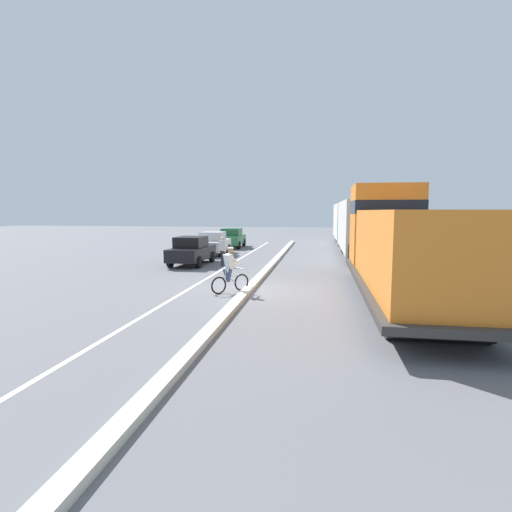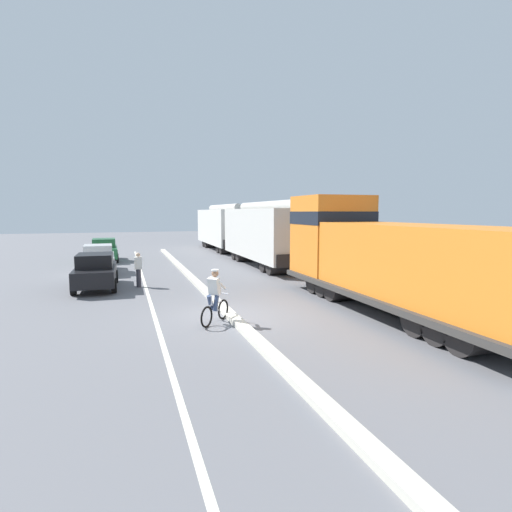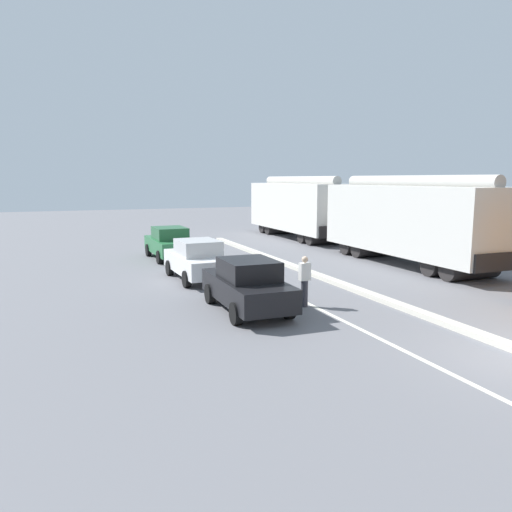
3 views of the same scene
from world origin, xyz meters
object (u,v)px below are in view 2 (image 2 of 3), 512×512
hopper_car_middle (223,227)px  parked_car_white (99,259)px  pedestrian_by_cars (138,269)px  parked_car_green (104,250)px  locomotive (380,259)px  cyclist (215,298)px  parked_car_black (96,271)px  hopper_car_lead (266,234)px

hopper_car_middle → parked_car_white: bearing=-132.0°
pedestrian_by_cars → parked_car_green: bearing=100.0°
parked_car_white → locomotive: bearing=-50.6°
cyclist → locomotive: bearing=1.2°
parked_car_black → pedestrian_by_cars: bearing=-5.7°
hopper_car_middle → parked_car_white: size_ratio=2.49×
parked_car_white → parked_car_green: 5.61m
parked_car_white → parked_car_green: size_ratio=1.00×
locomotive → pedestrian_by_cars: locomotive is taller
locomotive → parked_car_white: bearing=129.4°
pedestrian_by_cars → hopper_car_middle: bearing=64.0°
hopper_car_lead → parked_car_green: bearing=149.8°
parked_car_black → cyclist: 8.32m
locomotive → parked_car_green: bearing=119.3°
hopper_car_middle → parked_car_white: 15.29m
locomotive → parked_car_green: 20.72m
hopper_car_lead → parked_car_black: 11.26m
parked_car_black → pedestrian_by_cars: 1.88m
locomotive → parked_car_white: 16.12m
hopper_car_middle → cyclist: 24.69m
hopper_car_lead → hopper_car_middle: size_ratio=1.00×
hopper_car_middle → locomotive: bearing=-90.0°
hopper_car_lead → parked_car_white: 10.29m
parked_car_black → parked_car_green: bearing=90.4°
parked_car_black → parked_car_green: (-0.08, 10.84, 0.00)m
locomotive → hopper_car_middle: 23.76m
hopper_car_middle → pedestrian_by_cars: (-8.18, -16.73, -1.23)m
locomotive → hopper_car_lead: locomotive is taller
cyclist → hopper_car_middle: bearing=75.6°
locomotive → cyclist: size_ratio=6.77×
hopper_car_middle → parked_car_black: hopper_car_middle is taller
parked_car_black → parked_car_white: size_ratio=0.99×
hopper_car_lead → parked_car_white: size_ratio=2.49×
parked_car_green → cyclist: cyclist is taller
locomotive → parked_car_white: locomotive is taller
locomotive → hopper_car_middle: locomotive is taller
hopper_car_lead → cyclist: bearing=-116.5°
parked_car_black → pedestrian_by_cars: size_ratio=2.60×
parked_car_green → pedestrian_by_cars: same height
pedestrian_by_cars → cyclist: bearing=-74.0°
parked_car_white → cyclist: bearing=-72.0°
hopper_car_lead → pedestrian_by_cars: (-8.18, -5.13, -1.23)m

